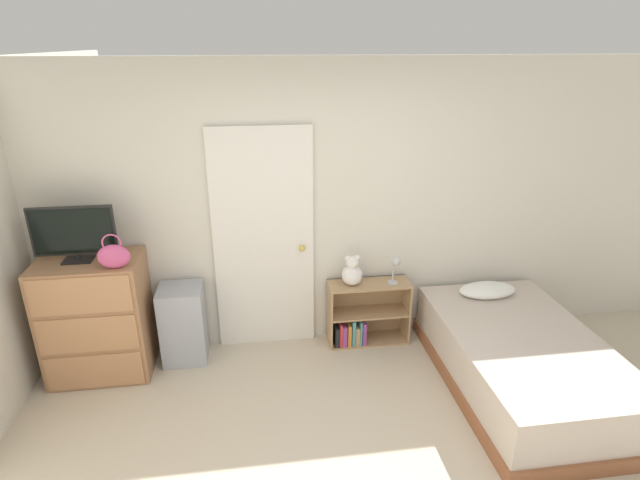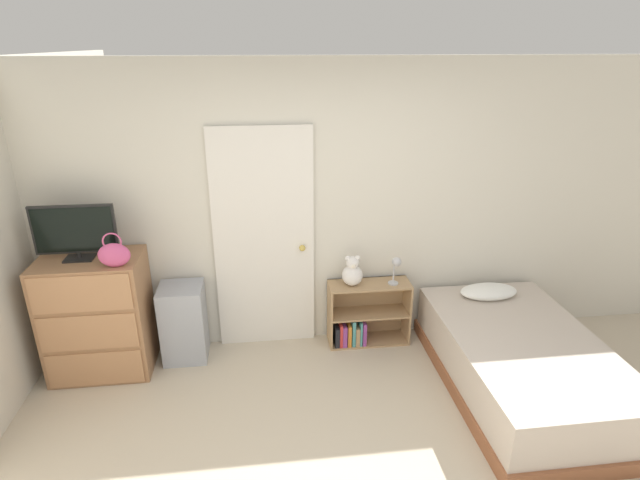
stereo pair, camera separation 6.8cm
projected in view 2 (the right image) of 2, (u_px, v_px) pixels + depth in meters
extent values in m
cube|color=beige|center=(313.00, 209.00, 4.39)|extent=(10.00, 0.06, 2.55)
cube|color=silver|center=(264.00, 241.00, 4.39)|extent=(0.88, 0.04, 2.02)
sphere|color=gold|center=(302.00, 248.00, 4.41)|extent=(0.06, 0.06, 0.06)
cube|color=#996B47|center=(98.00, 315.00, 4.17)|extent=(0.81, 0.53, 1.04)
cube|color=#AB774F|center=(96.00, 369.00, 4.04)|extent=(0.75, 0.01, 0.31)
cube|color=#AB774F|center=(88.00, 333.00, 3.92)|extent=(0.75, 0.01, 0.31)
cube|color=#AB774F|center=(81.00, 294.00, 3.79)|extent=(0.75, 0.01, 0.31)
cube|color=black|center=(80.00, 258.00, 3.97)|extent=(0.22, 0.16, 0.02)
cylinder|color=black|center=(79.00, 255.00, 3.96)|extent=(0.04, 0.04, 0.04)
cube|color=black|center=(74.00, 229.00, 3.88)|extent=(0.63, 0.02, 0.39)
cube|color=black|center=(74.00, 230.00, 3.86)|extent=(0.59, 0.01, 0.36)
ellipsoid|color=#C64C7F|center=(114.00, 255.00, 3.80)|extent=(0.24, 0.10, 0.19)
torus|color=#C64C7F|center=(112.00, 242.00, 3.76)|extent=(0.14, 0.01, 0.14)
cube|color=#999EA8|center=(184.00, 322.00, 4.39)|extent=(0.37, 0.35, 0.70)
cube|color=tan|center=(330.00, 315.00, 4.59)|extent=(0.02, 0.27, 0.60)
cube|color=tan|center=(407.00, 310.00, 4.68)|extent=(0.02, 0.27, 0.60)
cube|color=tan|center=(367.00, 340.00, 4.74)|extent=(0.71, 0.27, 0.02)
cube|color=tan|center=(369.00, 313.00, 4.63)|extent=(0.71, 0.27, 0.02)
cube|color=tan|center=(370.00, 285.00, 4.53)|extent=(0.71, 0.27, 0.02)
cube|color=tan|center=(366.00, 306.00, 4.75)|extent=(0.75, 0.01, 0.60)
cube|color=black|center=(336.00, 335.00, 4.63)|extent=(0.04, 0.16, 0.19)
cube|color=red|center=(340.00, 332.00, 4.64)|extent=(0.03, 0.19, 0.23)
cube|color=#8C3F8C|center=(343.00, 332.00, 4.66)|extent=(0.04, 0.22, 0.21)
cube|color=orange|center=(349.00, 333.00, 4.64)|extent=(0.03, 0.15, 0.21)
cube|color=teal|center=(353.00, 331.00, 4.63)|extent=(0.03, 0.15, 0.26)
cube|color=tan|center=(356.00, 333.00, 4.66)|extent=(0.04, 0.18, 0.18)
cube|color=teal|center=(359.00, 330.00, 4.66)|extent=(0.02, 0.20, 0.24)
cube|color=#8C3F8C|center=(363.00, 330.00, 4.67)|extent=(0.03, 0.21, 0.23)
sphere|color=silver|center=(352.00, 275.00, 4.47)|extent=(0.19, 0.19, 0.19)
sphere|color=silver|center=(353.00, 263.00, 4.42)|extent=(0.12, 0.12, 0.12)
sphere|color=silver|center=(354.00, 266.00, 4.38)|extent=(0.04, 0.04, 0.04)
sphere|color=silver|center=(348.00, 258.00, 4.40)|extent=(0.05, 0.05, 0.05)
sphere|color=silver|center=(358.00, 258.00, 4.41)|extent=(0.05, 0.05, 0.05)
cylinder|color=#B2B2B7|center=(393.00, 283.00, 4.52)|extent=(0.09, 0.09, 0.01)
cylinder|color=#B2B2B7|center=(394.00, 273.00, 4.48)|extent=(0.01, 0.01, 0.18)
sphere|color=#B2B2B7|center=(397.00, 262.00, 4.43)|extent=(0.09, 0.09, 0.09)
cube|color=brown|center=(518.00, 381.00, 4.08)|extent=(1.17, 1.93, 0.12)
cube|color=beige|center=(523.00, 357.00, 3.99)|extent=(1.13, 1.87, 0.36)
ellipsoid|color=white|center=(489.00, 291.00, 4.55)|extent=(0.53, 0.28, 0.12)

